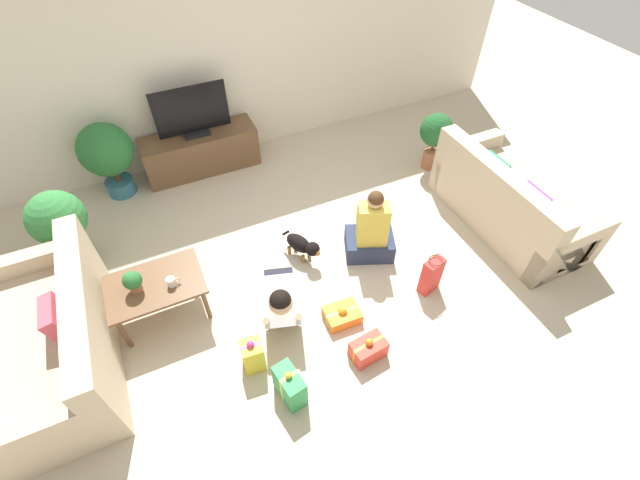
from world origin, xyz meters
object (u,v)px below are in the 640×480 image
object	(u,v)px
coffee_table	(156,287)
potted_plant_corner_right	(436,134)
tv	(192,114)
potted_plant_back_left	(107,153)
sofa_right	(508,203)
tabletop_plant	(133,281)
person_sitting	(371,233)
dog	(303,245)
gift_bag_a	(431,275)
gift_box_c	(253,355)
gift_box_a	(368,349)
gift_box_b	(290,386)
gift_box_d	(342,315)
mug	(172,282)
tv_console	(201,152)
person_kneeling	(281,298)
sofa_left	(60,342)

from	to	relation	value
coffee_table	potted_plant_corner_right	world-z (taller)	potted_plant_corner_right
tv	potted_plant_back_left	size ratio (longest dim) A/B	0.94
sofa_right	tabletop_plant	distance (m)	4.09
tv	person_sitting	distance (m)	2.69
person_sitting	dog	distance (m)	0.75
potted_plant_corner_right	gift_bag_a	xyz separation A→B (m)	(-1.22, -1.74, -0.30)
gift_box_c	potted_plant_corner_right	bearing A→B (deg)	29.74
coffee_table	gift_box_a	world-z (taller)	coffee_table
potted_plant_corner_right	person_sitting	bearing A→B (deg)	-145.78
gift_box_b	gift_box_d	distance (m)	0.91
coffee_table	mug	xyz separation A→B (m)	(0.16, -0.09, 0.10)
coffee_table	person_sitting	world-z (taller)	person_sitting
mug	gift_box_d	bearing A→B (deg)	-27.30
potted_plant_back_left	gift_box_b	size ratio (longest dim) A/B	2.41
potted_plant_back_left	gift_box_a	xyz separation A→B (m)	(1.74, -3.36, -0.50)
sofa_right	potted_plant_corner_right	size ratio (longest dim) A/B	2.37
sofa_right	tv_console	distance (m)	3.91
potted_plant_back_left	gift_box_b	bearing A→B (deg)	-74.42
potted_plant_back_left	gift_box_a	bearing A→B (deg)	-62.62
person_kneeling	gift_box_c	size ratio (longest dim) A/B	2.02
coffee_table	potted_plant_corner_right	xyz separation A→B (m)	(3.76, 0.88, 0.11)
person_kneeling	tv_console	bearing A→B (deg)	108.80
sofa_left	gift_bag_a	distance (m)	3.49
dog	gift_box_b	xyz separation A→B (m)	(-0.72, -1.40, -0.02)
gift_box_a	gift_box_c	distance (m)	1.04
gift_box_b	gift_box_c	distance (m)	0.44
potted_plant_corner_right	gift_box_c	size ratio (longest dim) A/B	2.01
tv	gift_box_d	bearing A→B (deg)	-78.29
gift_box_a	mug	size ratio (longest dim) A/B	2.80
person_sitting	tv_console	bearing A→B (deg)	-38.19
sofa_right	gift_box_c	distance (m)	3.33
sofa_left	person_kneeling	bearing A→B (deg)	78.14
potted_plant_back_left	person_sitting	xyz separation A→B (m)	(2.37, -2.26, -0.28)
dog	tabletop_plant	world-z (taller)	tabletop_plant
gift_box_b	mug	xyz separation A→B (m)	(-0.65, 1.22, 0.33)
potted_plant_back_left	person_sitting	distance (m)	3.29
person_sitting	sofa_left	bearing A→B (deg)	22.86
sofa_right	gift_box_a	distance (m)	2.48
dog	gift_box_c	xyz separation A→B (m)	(-0.91, -1.00, -0.03)
sofa_right	gift_box_c	size ratio (longest dim) A/B	4.75
tabletop_plant	potted_plant_corner_right	bearing A→B (deg)	12.79
sofa_right	gift_bag_a	world-z (taller)	sofa_right
person_sitting	gift_bag_a	bearing A→B (deg)	137.43
sofa_right	mug	distance (m)	3.77
sofa_left	tv	world-z (taller)	tv
gift_box_b	tabletop_plant	world-z (taller)	tabletop_plant
gift_box_a	gift_box_d	bearing A→B (deg)	94.65
tabletop_plant	person_sitting	bearing A→B (deg)	-3.78
potted_plant_back_left	gift_bag_a	distance (m)	4.01
tv	person_sitting	xyz separation A→B (m)	(1.28, -2.31, -0.50)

